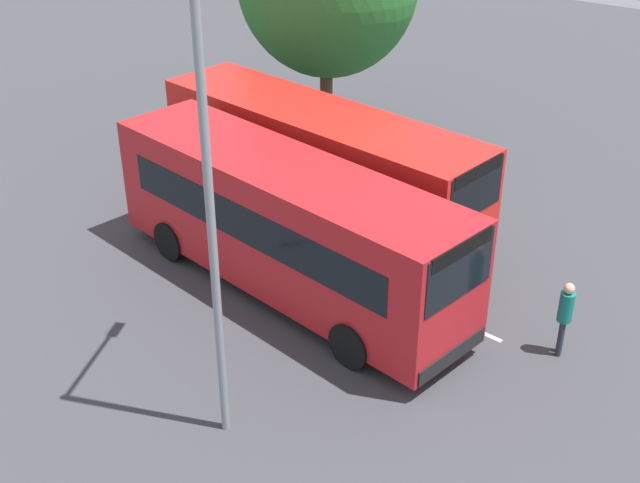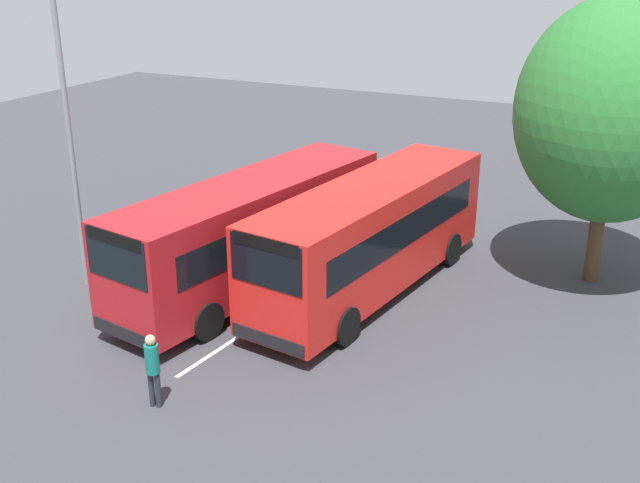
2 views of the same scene
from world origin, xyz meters
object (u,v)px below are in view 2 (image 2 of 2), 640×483
at_px(bus_far_left, 251,231).
at_px(street_lamp, 77,124).
at_px(bus_center_left, 371,234).
at_px(depot_tree, 613,111).
at_px(pedestrian, 152,365).

distance_m(bus_far_left, street_lamp, 5.79).
relative_size(bus_center_left, depot_tree, 1.20).
bearing_deg(pedestrian, bus_far_left, -1.00).
xyz_separation_m(bus_far_left, street_lamp, (1.88, -4.48, 3.14)).
relative_size(bus_center_left, pedestrian, 5.68).
xyz_separation_m(street_lamp, depot_tree, (-6.96, 13.66, 0.31)).
relative_size(bus_far_left, street_lamp, 1.19).
xyz_separation_m(pedestrian, depot_tree, (-11.56, 7.92, 4.22)).
bearing_deg(street_lamp, pedestrian, -61.49).
bearing_deg(depot_tree, bus_center_left, -57.33).
height_order(pedestrian, street_lamp, street_lamp).
relative_size(bus_far_left, bus_center_left, 1.00).
height_order(bus_center_left, depot_tree, depot_tree).
bearing_deg(pedestrian, street_lamp, 39.30).
bearing_deg(depot_tree, street_lamp, -63.01).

